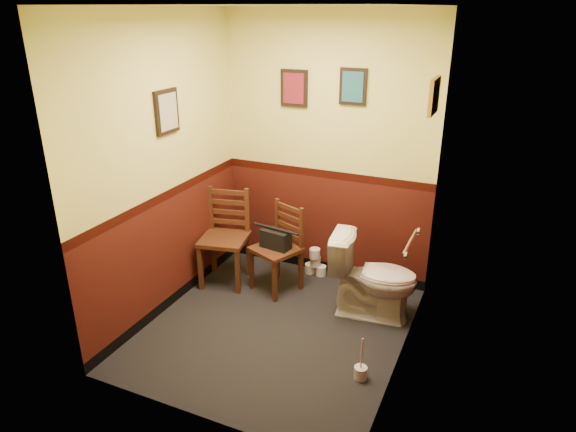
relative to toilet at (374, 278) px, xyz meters
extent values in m
cube|color=black|center=(-0.72, -0.56, -0.39)|extent=(2.20, 2.40, 0.00)
cube|color=silver|center=(-0.72, -0.56, 2.31)|extent=(2.20, 2.40, 0.00)
cube|color=#43140E|center=(-0.72, 0.64, 0.96)|extent=(2.20, 0.00, 2.70)
cube|color=#43140E|center=(-0.72, -1.76, 0.96)|extent=(2.20, 0.00, 2.70)
cube|color=#43140E|center=(-1.82, -0.56, 0.96)|extent=(0.00, 2.40, 2.70)
cube|color=#43140E|center=(0.38, -0.56, 0.96)|extent=(0.00, 2.40, 2.70)
cylinder|color=silver|center=(0.34, -0.31, 0.56)|extent=(0.03, 0.50, 0.03)
cylinder|color=silver|center=(0.36, -0.56, 0.56)|extent=(0.02, 0.06, 0.06)
cylinder|color=silver|center=(0.36, -0.06, 0.56)|extent=(0.02, 0.06, 0.06)
cube|color=black|center=(-1.07, 0.62, 1.56)|extent=(0.28, 0.03, 0.36)
cube|color=maroon|center=(-1.07, 0.60, 1.56)|extent=(0.22, 0.01, 0.30)
cube|color=black|center=(-0.47, 0.62, 1.61)|extent=(0.26, 0.03, 0.34)
cube|color=#215969|center=(-0.47, 0.60, 1.61)|extent=(0.20, 0.01, 0.28)
cube|color=black|center=(-1.80, -0.46, 1.46)|extent=(0.03, 0.30, 0.38)
cube|color=tan|center=(-1.79, -0.46, 1.46)|extent=(0.01, 0.24, 0.31)
cube|color=olive|center=(0.36, 0.04, 1.66)|extent=(0.03, 0.34, 0.28)
cube|color=tan|center=(0.34, 0.04, 1.66)|extent=(0.01, 0.28, 0.22)
imported|color=white|center=(0.00, 0.00, 0.00)|extent=(0.85, 0.54, 0.79)
cylinder|color=silver|center=(0.16, -0.91, -0.34)|extent=(0.10, 0.10, 0.10)
cylinder|color=silver|center=(0.16, -0.91, -0.17)|extent=(0.01, 0.01, 0.29)
cube|color=#4F2917|center=(-1.57, -0.01, 0.10)|extent=(0.55, 0.55, 0.04)
cube|color=#4F2917|center=(-1.72, -0.25, -0.15)|extent=(0.05, 0.05, 0.49)
cube|color=#4F2917|center=(-1.80, 0.14, -0.15)|extent=(0.05, 0.05, 0.49)
cube|color=#4F2917|center=(-1.34, -0.16, -0.15)|extent=(0.05, 0.05, 0.49)
cube|color=#4F2917|center=(-1.42, 0.22, -0.15)|extent=(0.05, 0.05, 0.49)
cube|color=#4F2917|center=(-1.80, 0.14, 0.34)|extent=(0.05, 0.05, 0.49)
cube|color=#4F2917|center=(-1.42, 0.23, 0.34)|extent=(0.05, 0.05, 0.49)
cube|color=#4F2917|center=(-1.61, 0.18, 0.21)|extent=(0.37, 0.11, 0.05)
cube|color=#4F2917|center=(-1.61, 0.18, 0.32)|extent=(0.37, 0.11, 0.05)
cube|color=#4F2917|center=(-1.61, 0.18, 0.42)|extent=(0.37, 0.11, 0.05)
cube|color=#4F2917|center=(-1.61, 0.18, 0.53)|extent=(0.37, 0.11, 0.05)
cube|color=#4F2917|center=(-1.03, 0.08, 0.05)|extent=(0.54, 0.54, 0.04)
cube|color=#4F2917|center=(-1.26, -0.02, -0.17)|extent=(0.05, 0.05, 0.44)
cube|color=#4F2917|center=(-1.12, 0.31, -0.17)|extent=(0.05, 0.05, 0.44)
cube|color=#4F2917|center=(-0.93, -0.16, -0.17)|extent=(0.05, 0.05, 0.44)
cube|color=#4F2917|center=(-0.79, 0.17, -0.17)|extent=(0.05, 0.05, 0.44)
cube|color=#4F2917|center=(-1.12, 0.31, 0.27)|extent=(0.05, 0.05, 0.44)
cube|color=#4F2917|center=(-0.79, 0.17, 0.27)|extent=(0.05, 0.05, 0.44)
cube|color=#4F2917|center=(-0.96, 0.24, 0.15)|extent=(0.32, 0.15, 0.04)
cube|color=#4F2917|center=(-0.96, 0.24, 0.25)|extent=(0.32, 0.15, 0.04)
cube|color=#4F2917|center=(-0.96, 0.24, 0.35)|extent=(0.32, 0.15, 0.04)
cube|color=#4F2917|center=(-0.96, 0.24, 0.44)|extent=(0.32, 0.15, 0.04)
cube|color=black|center=(-1.03, 0.08, 0.16)|extent=(0.32, 0.19, 0.19)
cylinder|color=black|center=(-1.03, 0.08, 0.27)|extent=(0.26, 0.06, 0.03)
cylinder|color=silver|center=(-0.83, 0.53, -0.34)|extent=(0.11, 0.11, 0.10)
cylinder|color=silver|center=(-0.71, 0.53, -0.34)|extent=(0.11, 0.11, 0.10)
cylinder|color=silver|center=(-0.77, 0.52, -0.24)|extent=(0.11, 0.11, 0.10)
cylinder|color=silver|center=(-0.77, 0.50, -0.13)|extent=(0.11, 0.11, 0.10)
camera|label=1|loc=(0.97, -4.09, 2.29)|focal=32.00mm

